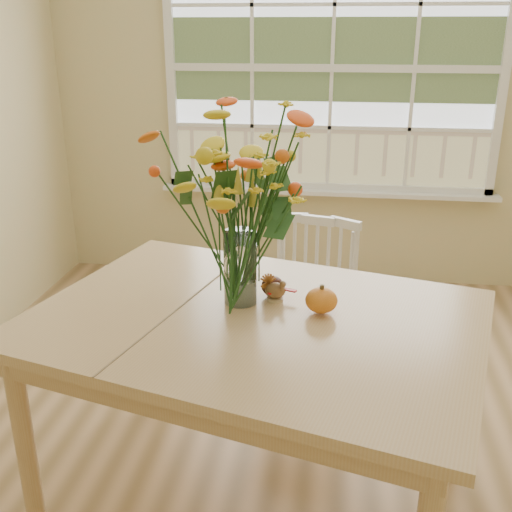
# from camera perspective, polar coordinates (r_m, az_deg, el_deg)

# --- Properties ---
(floor) EXTENTS (4.00, 4.50, 0.01)m
(floor) POSITION_cam_1_polar(r_m,az_deg,el_deg) (2.75, 4.67, -20.23)
(floor) COLOR olive
(floor) RESTS_ON ground
(wall_back) EXTENTS (4.00, 0.02, 2.70)m
(wall_back) POSITION_cam_1_polar(r_m,az_deg,el_deg) (4.35, 7.14, 14.74)
(wall_back) COLOR beige
(wall_back) RESTS_ON floor
(window) EXTENTS (2.42, 0.12, 1.74)m
(window) POSITION_cam_1_polar(r_m,az_deg,el_deg) (4.30, 7.24, 17.09)
(window) COLOR silver
(window) RESTS_ON wall_back
(dining_table) EXTENTS (1.80, 1.48, 0.84)m
(dining_table) POSITION_cam_1_polar(r_m,az_deg,el_deg) (2.19, -0.07, -7.86)
(dining_table) COLOR tan
(dining_table) RESTS_ON floor
(windsor_chair) EXTENTS (0.51, 0.49, 0.92)m
(windsor_chair) POSITION_cam_1_polar(r_m,az_deg,el_deg) (3.00, 5.17, -4.51)
(windsor_chair) COLOR white
(windsor_chair) RESTS_ON floor
(flower_vase) EXTENTS (0.58, 0.58, 0.69)m
(flower_vase) POSITION_cam_1_polar(r_m,az_deg,el_deg) (2.11, -1.57, 5.84)
(flower_vase) COLOR white
(flower_vase) RESTS_ON dining_table
(pumpkin) EXTENTS (0.12, 0.12, 0.09)m
(pumpkin) POSITION_cam_1_polar(r_m,az_deg,el_deg) (2.16, 6.24, -4.34)
(pumpkin) COLOR #C26816
(pumpkin) RESTS_ON dining_table
(turkey_figurine) EXTENTS (0.09, 0.07, 0.10)m
(turkey_figurine) POSITION_cam_1_polar(r_m,az_deg,el_deg) (2.25, 1.84, -3.32)
(turkey_figurine) COLOR #CCB78C
(turkey_figurine) RESTS_ON dining_table
(dark_gourd) EXTENTS (0.12, 0.09, 0.08)m
(dark_gourd) POSITION_cam_1_polar(r_m,az_deg,el_deg) (2.28, 1.58, -2.97)
(dark_gourd) COLOR #38160F
(dark_gourd) RESTS_ON dining_table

